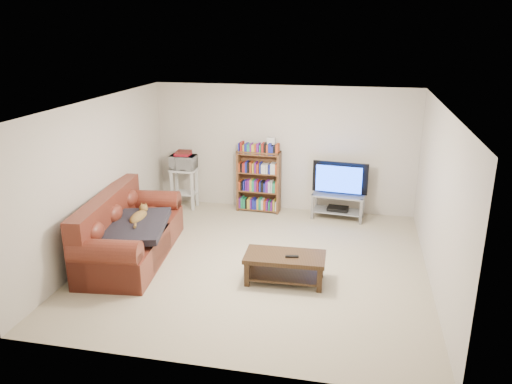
% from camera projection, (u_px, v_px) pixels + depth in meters
% --- Properties ---
extents(floor, '(5.00, 5.00, 0.00)m').
position_uv_depth(floor, '(257.00, 263.00, 7.58)').
color(floor, '#C3B391').
rests_on(floor, ground).
extents(ceiling, '(5.00, 5.00, 0.00)m').
position_uv_depth(ceiling, '(257.00, 104.00, 6.83)').
color(ceiling, white).
rests_on(ceiling, ground).
extents(wall_back, '(5.00, 0.00, 5.00)m').
position_uv_depth(wall_back, '(284.00, 149.00, 9.53)').
color(wall_back, beige).
rests_on(wall_back, ground).
extents(wall_front, '(5.00, 0.00, 5.00)m').
position_uv_depth(wall_front, '(205.00, 264.00, 4.88)').
color(wall_front, beige).
rests_on(wall_front, ground).
extents(wall_left, '(0.00, 5.00, 5.00)m').
position_uv_depth(wall_left, '(99.00, 178.00, 7.69)').
color(wall_left, beige).
rests_on(wall_left, ground).
extents(wall_right, '(0.00, 5.00, 5.00)m').
position_uv_depth(wall_right, '(439.00, 199.00, 6.72)').
color(wall_right, beige).
rests_on(wall_right, ground).
extents(sofa, '(1.26, 2.45, 1.00)m').
position_uv_depth(sofa, '(127.00, 236.00, 7.69)').
color(sofa, maroon).
rests_on(sofa, floor).
extents(blanket, '(1.12, 1.33, 0.19)m').
position_uv_depth(blanket, '(134.00, 226.00, 7.45)').
color(blanket, black).
rests_on(blanket, sofa).
extents(cat, '(0.32, 0.66, 0.19)m').
position_uv_depth(cat, '(139.00, 217.00, 7.63)').
color(cat, brown).
rests_on(cat, sofa).
extents(coffee_table, '(1.13, 0.59, 0.41)m').
position_uv_depth(coffee_table, '(285.00, 263.00, 6.94)').
color(coffee_table, black).
rests_on(coffee_table, floor).
extents(remote, '(0.19, 0.08, 0.02)m').
position_uv_depth(remote, '(292.00, 256.00, 6.84)').
color(remote, black).
rests_on(remote, coffee_table).
extents(tv_stand, '(0.99, 0.52, 0.47)m').
position_uv_depth(tv_stand, '(338.00, 202.00, 9.26)').
color(tv_stand, '#999EA3').
rests_on(tv_stand, floor).
extents(television, '(1.03, 0.23, 0.59)m').
position_uv_depth(television, '(339.00, 179.00, 9.12)').
color(television, black).
rests_on(television, tv_stand).
extents(dvd_player, '(0.40, 0.30, 0.06)m').
position_uv_depth(dvd_player, '(338.00, 209.00, 9.30)').
color(dvd_player, black).
rests_on(dvd_player, tv_stand).
extents(bookshelf, '(0.84, 0.29, 1.20)m').
position_uv_depth(bookshelf, '(259.00, 180.00, 9.56)').
color(bookshelf, brown).
rests_on(bookshelf, floor).
extents(shelf_clutter, '(0.61, 0.19, 0.28)m').
position_uv_depth(shelf_clutter, '(264.00, 146.00, 9.33)').
color(shelf_clutter, silver).
rests_on(shelf_clutter, bookshelf).
extents(microwave_stand, '(0.50, 0.36, 0.79)m').
position_uv_depth(microwave_stand, '(184.00, 183.00, 9.77)').
color(microwave_stand, silver).
rests_on(microwave_stand, floor).
extents(microwave, '(0.49, 0.34, 0.27)m').
position_uv_depth(microwave, '(183.00, 162.00, 9.64)').
color(microwave, silver).
rests_on(microwave, microwave_stand).
extents(game_boxes, '(0.29, 0.25, 0.05)m').
position_uv_depth(game_boxes, '(183.00, 154.00, 9.59)').
color(game_boxes, maroon).
rests_on(game_boxes, microwave).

